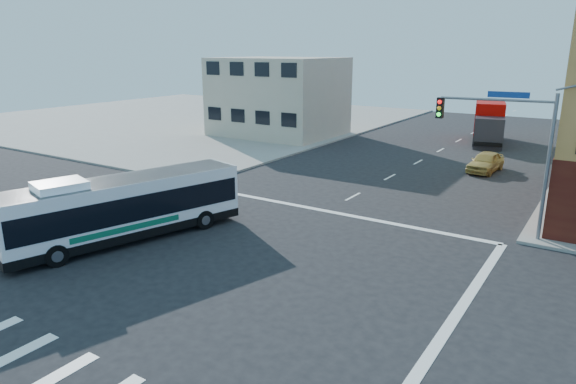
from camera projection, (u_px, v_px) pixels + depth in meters
The scene contains 7 objects.
ground at pixel (216, 269), 21.43m from camera, with size 120.00×120.00×0.00m, color black.
sidewalk_nw at pixel (187, 117), 68.01m from camera, with size 50.00×50.00×0.15m, color gray.
building_west at pixel (278, 97), 53.48m from camera, with size 12.06×10.06×8.00m.
signal_mast_ne at pixel (510, 136), 23.91m from camera, with size 7.91×1.13×8.07m.
transit_bus at pixel (125, 207), 24.35m from camera, with size 5.53×11.56×3.36m.
box_truck at pixel (489, 123), 49.61m from camera, with size 4.39×9.06×3.92m.
parked_car at pixel (486, 162), 38.23m from camera, with size 1.76×4.38×1.49m, color tan.
Camera 1 is at (13.27, -14.94, 8.91)m, focal length 32.00 mm.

